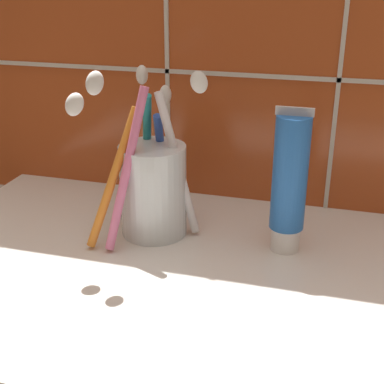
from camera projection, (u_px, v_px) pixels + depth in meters
sink_counter at (293, 293)px, 49.59cm from camera, size 79.05×36.78×2.00cm
tile_wall_backsplash at (326, 26)px, 57.48cm from camera, size 89.05×1.72×45.82cm
toothbrush_cup at (152, 184)px, 56.54cm from camera, size 12.61×14.19×18.64cm
toothpaste_tube at (289, 182)px, 52.32cm from camera, size 3.62×3.44×14.91cm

